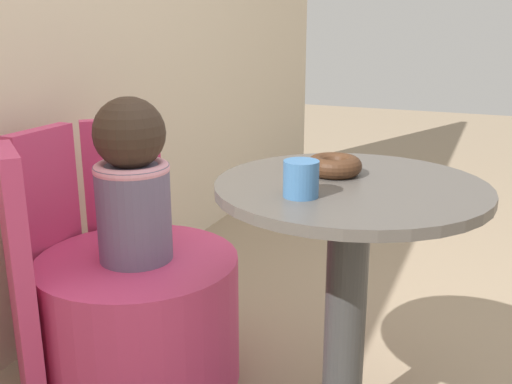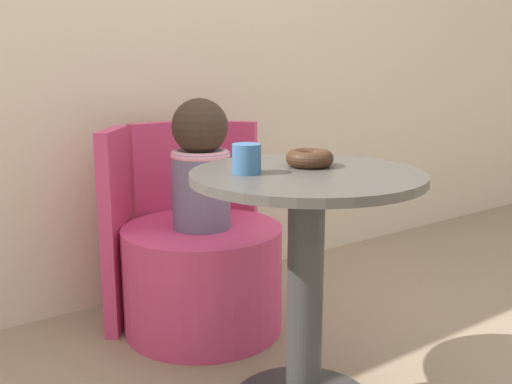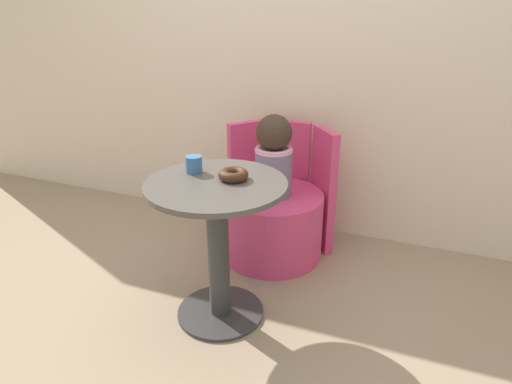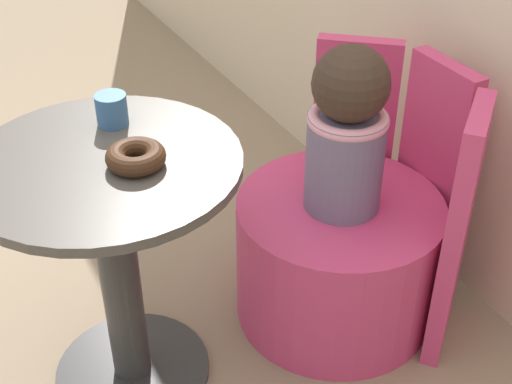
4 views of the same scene
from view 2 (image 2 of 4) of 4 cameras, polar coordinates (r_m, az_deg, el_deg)
back_wall at (r=2.54m, az=-12.65°, el=16.57°), size 6.00×0.06×2.40m
round_table at (r=1.68m, az=4.76°, el=-6.18°), size 0.64×0.64×0.71m
tub_chair at (r=2.29m, az=-5.08°, el=-8.17°), size 0.60×0.60×0.40m
booth_backrest at (r=2.44m, az=-8.16°, el=-2.50°), size 0.70×0.25×0.76m
child_figure at (r=2.18m, az=-5.30°, el=2.63°), size 0.22×0.22×0.47m
donut at (r=1.70m, az=5.13°, el=3.22°), size 0.14×0.14×0.05m
cup at (r=1.58m, az=-0.90°, el=3.19°), size 0.08×0.08×0.08m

